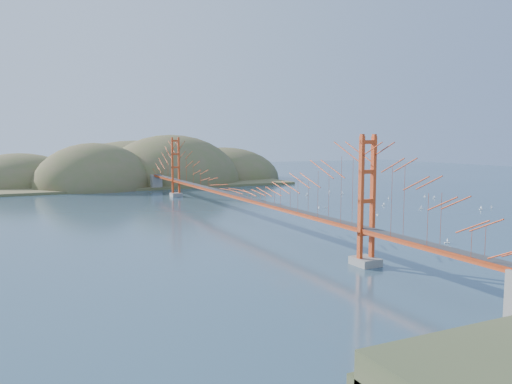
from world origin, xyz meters
name	(u,v)px	position (x,y,z in m)	size (l,w,h in m)	color
ground	(235,218)	(0.00, 0.00, 0.00)	(320.00, 320.00, 0.00)	#2B4356
bridge	(234,169)	(0.00, 0.18, 7.01)	(2.20, 94.40, 12.00)	gray
far_headlands	(144,181)	(2.21, 68.52, 0.00)	(84.00, 58.00, 25.00)	brown
sailboat_14	(319,207)	(16.41, 3.51, 0.14)	(0.48, 0.54, 0.61)	white
sailboat_5	(425,196)	(44.39, 8.80, 0.14)	(0.49, 0.55, 0.62)	white
sailboat_11	(481,209)	(39.04, -9.07, 0.15)	(0.61, 0.60, 0.69)	white
sailboat_0	(378,214)	(20.18, -6.73, 0.14)	(0.46, 0.52, 0.60)	white
sailboat_8	(434,198)	(44.08, 6.01, 0.14)	(0.50, 0.42, 0.58)	white
sailboat_17	(342,194)	(32.03, 19.28, 0.15)	(0.64, 0.64, 0.71)	white
sailboat_15	(364,191)	(38.69, 20.81, 0.16)	(0.56, 0.64, 0.74)	white
sailboat_13	(491,207)	(41.99, -8.63, 0.14)	(0.57, 0.57, 0.61)	white
sailboat_16	(384,205)	(28.18, 1.54, 0.15)	(0.57, 0.53, 0.65)	white
sailboat_4	(389,198)	(35.65, 9.08, 0.15)	(0.59, 0.59, 0.65)	white
sailboat_7	(329,192)	(31.39, 22.97, 0.14)	(0.51, 0.46, 0.58)	white
sailboat_10	(448,246)	(12.40, -27.69, 0.15)	(0.62, 0.62, 0.69)	white
sailboat_2	(421,208)	(31.08, -4.19, 0.15)	(0.65, 0.65, 0.69)	white
sailboat_1	(326,207)	(17.79, 3.54, 0.13)	(0.53, 0.53, 0.56)	white
sailboat_12	(307,195)	(24.37, 20.51, 0.14)	(0.55, 0.48, 0.63)	white
sailboat_extra_0	(447,242)	(13.93, -26.13, 0.15)	(0.59, 0.59, 0.64)	white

